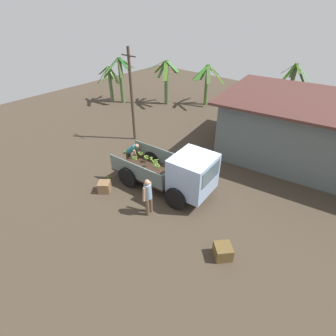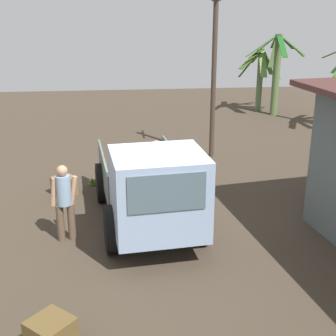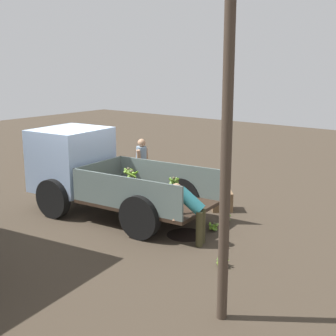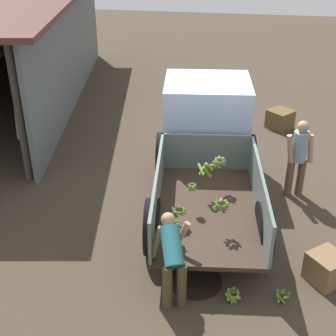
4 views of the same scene
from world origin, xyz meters
TOP-DOWN VIEW (x-y plane):
  - ground at (0.00, 0.00)m, footprint 36.00×36.00m
  - mud_patch_0 at (-3.12, -0.16)m, footprint 0.85×0.85m
  - cargo_truck at (-0.09, -0.04)m, footprint 4.75×2.39m
  - utility_pole at (-5.52, 2.22)m, footprint 1.04×0.15m
  - banana_palm_0 at (-5.72, 10.00)m, footprint 2.40×2.89m
  - banana_palm_1 at (-1.01, 14.97)m, footprint 2.31×2.16m
  - banana_palm_2 at (-11.84, 5.60)m, footprint 2.29×2.05m
  - banana_palm_3 at (-11.03, 6.07)m, footprint 2.30×2.50m
  - banana_palm_4 at (-8.12, 8.09)m, footprint 2.68×2.34m
  - person_foreground_visitor at (-0.34, -1.84)m, footprint 0.36×0.58m
  - person_worker_loading at (-3.48, 0.15)m, footprint 0.77×0.64m
  - person_bystander_near_shed at (-0.24, 3.75)m, footprint 0.62×0.52m
  - banana_bunch_on_ground_0 at (-4.61, 0.73)m, footprint 0.26×0.25m
  - banana_bunch_on_ground_1 at (-3.34, -1.46)m, footprint 0.24×0.23m
  - banana_bunch_on_ground_2 at (-3.45, -0.75)m, footprint 0.26×0.26m
  - wooden_crate_0 at (-2.79, -2.14)m, footprint 0.71×0.71m
  - wooden_crate_1 at (2.97, -1.74)m, footprint 0.78×0.78m

SIDE VIEW (x-z plane):
  - ground at x=0.00m, z-range 0.00..0.00m
  - mud_patch_0 at x=-3.12m, z-range 0.00..0.01m
  - banana_bunch_on_ground_0 at x=-4.61m, z-range 0.01..0.20m
  - banana_bunch_on_ground_2 at x=-3.45m, z-range 0.01..0.21m
  - banana_bunch_on_ground_1 at x=-3.34m, z-range 0.01..0.21m
  - wooden_crate_0 at x=-2.79m, z-range 0.00..0.48m
  - wooden_crate_1 at x=2.97m, z-range 0.00..0.48m
  - person_worker_loading at x=-3.48m, z-range 0.11..1.37m
  - person_foreground_visitor at x=-0.34m, z-range 0.09..1.70m
  - person_bystander_near_shed at x=-0.24m, z-range 0.09..1.80m
  - cargo_truck at x=-0.09m, z-range 0.06..2.10m
  - banana_palm_2 at x=-11.84m, z-range 0.15..2.92m
  - banana_palm_1 at x=-1.01m, z-range 0.10..3.08m
  - banana_palm_0 at x=-5.72m, z-range 0.15..3.18m
  - banana_palm_4 at x=-8.12m, z-range 0.15..3.46m
  - banana_palm_3 at x=-11.03m, z-range 0.16..3.58m
  - utility_pole at x=-5.52m, z-range 0.09..5.25m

